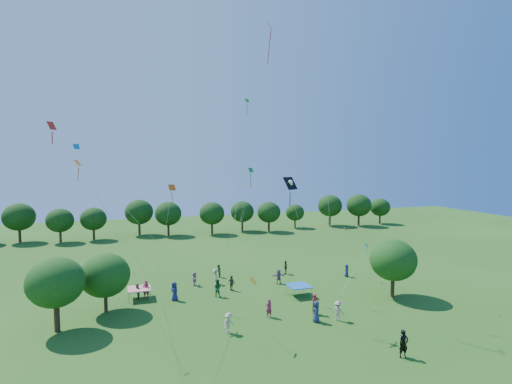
{
  "coord_description": "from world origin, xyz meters",
  "views": [
    {
      "loc": [
        -10.85,
        -19.43,
        13.68
      ],
      "look_at": [
        0.0,
        14.0,
        11.0
      ],
      "focal_mm": 28.0,
      "sensor_mm": 36.0,
      "label": 1
    }
  ],
  "objects_px": {
    "near_tree_north": "(105,275)",
    "red_high_kite": "(261,77)",
    "pirate_kite": "(291,185)",
    "tent_red_stripe": "(139,289)",
    "near_tree_east": "(393,260)",
    "near_tree_west": "(56,282)",
    "man_in_black": "(404,344)",
    "tent_blue": "(299,286)"
  },
  "relations": [
    {
      "from": "near_tree_north",
      "to": "red_high_kite",
      "type": "height_order",
      "value": "red_high_kite"
    },
    {
      "from": "near_tree_north",
      "to": "pirate_kite",
      "type": "distance_m",
      "value": 18.66
    },
    {
      "from": "near_tree_west",
      "to": "man_in_black",
      "type": "distance_m",
      "value": 26.87
    },
    {
      "from": "man_in_black",
      "to": "near_tree_east",
      "type": "bearing_deg",
      "value": 58.12
    },
    {
      "from": "tent_blue",
      "to": "near_tree_north",
      "type": "bearing_deg",
      "value": 175.8
    },
    {
      "from": "near_tree_north",
      "to": "man_in_black",
      "type": "bearing_deg",
      "value": -37.37
    },
    {
      "from": "near_tree_north",
      "to": "pirate_kite",
      "type": "height_order",
      "value": "pirate_kite"
    },
    {
      "from": "near_tree_east",
      "to": "tent_blue",
      "type": "distance_m",
      "value": 9.86
    },
    {
      "from": "tent_blue",
      "to": "man_in_black",
      "type": "distance_m",
      "value": 14.18
    },
    {
      "from": "near_tree_north",
      "to": "tent_red_stripe",
      "type": "xyz_separation_m",
      "value": [
        3.0,
        2.72,
        -2.4
      ]
    },
    {
      "from": "tent_blue",
      "to": "red_high_kite",
      "type": "distance_m",
      "value": 20.97
    },
    {
      "from": "near_tree_west",
      "to": "red_high_kite",
      "type": "distance_m",
      "value": 24.74
    },
    {
      "from": "man_in_black",
      "to": "red_high_kite",
      "type": "xyz_separation_m",
      "value": [
        -6.2,
        12.88,
        20.49
      ]
    },
    {
      "from": "tent_red_stripe",
      "to": "tent_blue",
      "type": "xyz_separation_m",
      "value": [
        15.53,
        -4.08,
        0.0
      ]
    },
    {
      "from": "near_tree_east",
      "to": "tent_red_stripe",
      "type": "height_order",
      "value": "near_tree_east"
    },
    {
      "from": "tent_red_stripe",
      "to": "pirate_kite",
      "type": "relative_size",
      "value": 0.2
    },
    {
      "from": "tent_red_stripe",
      "to": "man_in_black",
      "type": "relative_size",
      "value": 1.12
    },
    {
      "from": "near_tree_east",
      "to": "pirate_kite",
      "type": "relative_size",
      "value": 0.53
    },
    {
      "from": "near_tree_west",
      "to": "tent_blue",
      "type": "bearing_deg",
      "value": 4.83
    },
    {
      "from": "near_tree_north",
      "to": "pirate_kite",
      "type": "relative_size",
      "value": 0.49
    },
    {
      "from": "tent_red_stripe",
      "to": "pirate_kite",
      "type": "height_order",
      "value": "pirate_kite"
    },
    {
      "from": "tent_blue",
      "to": "man_in_black",
      "type": "bearing_deg",
      "value": -83.18
    },
    {
      "from": "tent_red_stripe",
      "to": "red_high_kite",
      "type": "height_order",
      "value": "red_high_kite"
    },
    {
      "from": "red_high_kite",
      "to": "man_in_black",
      "type": "bearing_deg",
      "value": -64.3
    },
    {
      "from": "near_tree_west",
      "to": "tent_red_stripe",
      "type": "height_order",
      "value": "near_tree_west"
    },
    {
      "from": "near_tree_west",
      "to": "tent_blue",
      "type": "xyz_separation_m",
      "value": [
        22.06,
        1.86,
        -3.01
      ]
    },
    {
      "from": "near_tree_west",
      "to": "pirate_kite",
      "type": "distance_m",
      "value": 20.61
    },
    {
      "from": "tent_blue",
      "to": "near_tree_east",
      "type": "bearing_deg",
      "value": -19.98
    },
    {
      "from": "near_tree_north",
      "to": "tent_blue",
      "type": "distance_m",
      "value": 18.73
    },
    {
      "from": "pirate_kite",
      "to": "red_high_kite",
      "type": "distance_m",
      "value": 10.74
    },
    {
      "from": "tent_red_stripe",
      "to": "pirate_kite",
      "type": "bearing_deg",
      "value": -38.05
    },
    {
      "from": "pirate_kite",
      "to": "near_tree_west",
      "type": "bearing_deg",
      "value": 169.01
    },
    {
      "from": "red_high_kite",
      "to": "tent_blue",
      "type": "bearing_deg",
      "value": 14.85
    },
    {
      "from": "tent_red_stripe",
      "to": "red_high_kite",
      "type": "xyz_separation_m",
      "value": [
        11.01,
        -5.27,
        20.44
      ]
    },
    {
      "from": "man_in_black",
      "to": "red_high_kite",
      "type": "bearing_deg",
      "value": 117.45
    },
    {
      "from": "near_tree_west",
      "to": "pirate_kite",
      "type": "height_order",
      "value": "pirate_kite"
    },
    {
      "from": "near_tree_west",
      "to": "tent_red_stripe",
      "type": "xyz_separation_m",
      "value": [
        6.53,
        5.94,
        -3.01
      ]
    },
    {
      "from": "near_tree_north",
      "to": "near_tree_east",
      "type": "bearing_deg",
      "value": -9.51
    },
    {
      "from": "man_in_black",
      "to": "near_tree_west",
      "type": "bearing_deg",
      "value": 154.52
    },
    {
      "from": "tent_blue",
      "to": "pirate_kite",
      "type": "xyz_separation_m",
      "value": [
        -3.28,
        -5.51,
        10.68
      ]
    },
    {
      "from": "man_in_black",
      "to": "pirate_kite",
      "type": "bearing_deg",
      "value": 121.81
    },
    {
      "from": "near_tree_north",
      "to": "red_high_kite",
      "type": "relative_size",
      "value": 0.21
    }
  ]
}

